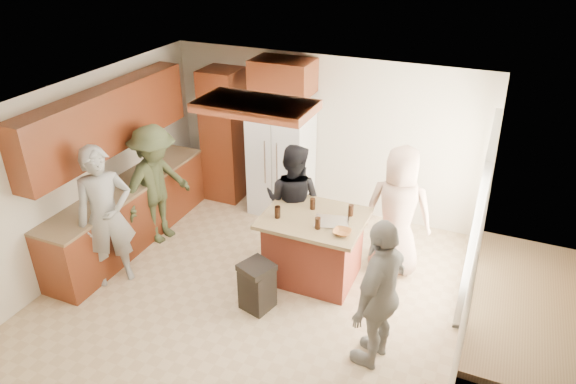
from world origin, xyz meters
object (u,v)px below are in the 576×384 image
at_px(person_front_left, 106,217).
at_px(kitchen_island, 313,247).
at_px(person_behind_right, 398,212).
at_px(trash_bin, 257,286).
at_px(person_side_right, 379,294).
at_px(refrigerator, 281,159).
at_px(person_behind_left, 293,201).
at_px(person_counter, 156,185).

distance_m(person_front_left, kitchen_island, 2.65).
bearing_deg(person_behind_right, trash_bin, 43.92).
bearing_deg(person_side_right, kitchen_island, -121.60).
bearing_deg(trash_bin, kitchen_island, 64.06).
height_order(person_behind_right, refrigerator, refrigerator).
xyz_separation_m(person_behind_left, person_counter, (-1.93, -0.43, 0.06)).
xyz_separation_m(person_front_left, person_counter, (-0.02, 1.07, -0.06)).
height_order(person_behind_right, person_side_right, person_behind_right).
bearing_deg(person_behind_right, person_behind_left, 3.38).
height_order(person_front_left, trash_bin, person_front_left).
distance_m(kitchen_island, trash_bin, 0.94).
xyz_separation_m(person_counter, kitchen_island, (2.41, -0.01, -0.42)).
xyz_separation_m(person_side_right, person_counter, (-3.52, 1.09, 0.02)).
xyz_separation_m(person_behind_right, person_side_right, (0.18, -1.67, -0.03)).
bearing_deg(refrigerator, person_behind_right, -23.93).
bearing_deg(person_side_right, refrigerator, -126.72).
bearing_deg(person_behind_right, person_counter, 7.11).
relative_size(refrigerator, kitchen_island, 1.41).
xyz_separation_m(refrigerator, trash_bin, (0.71, -2.34, -0.58)).
distance_m(person_front_left, person_side_right, 3.50).
bearing_deg(person_side_right, person_front_left, -77.88).
relative_size(person_counter, trash_bin, 2.83).
bearing_deg(person_behind_left, refrigerator, -59.46).
height_order(person_behind_left, person_counter, person_counter).
relative_size(person_behind_right, kitchen_island, 1.40).
relative_size(person_behind_left, refrigerator, 0.92).
relative_size(person_side_right, refrigerator, 0.97).
distance_m(person_behind_left, person_behind_right, 1.42).
distance_m(person_counter, refrigerator, 1.97).
relative_size(person_behind_left, person_side_right, 0.95).
height_order(person_side_right, person_counter, person_counter).
height_order(person_behind_left, person_behind_right, person_behind_right).
relative_size(kitchen_island, trash_bin, 2.03).
distance_m(person_behind_right, kitchen_island, 1.19).
height_order(person_front_left, person_side_right, person_front_left).
bearing_deg(person_behind_right, person_front_left, 23.68).
xyz_separation_m(refrigerator, kitchen_island, (1.11, -1.50, -0.43)).
bearing_deg(person_counter, trash_bin, -101.78).
bearing_deg(person_behind_right, refrigerator, -26.68).
bearing_deg(kitchen_island, person_behind_left, 137.04).
distance_m(person_side_right, refrigerator, 3.41).
xyz_separation_m(person_front_left, kitchen_island, (2.39, 1.06, -0.47)).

